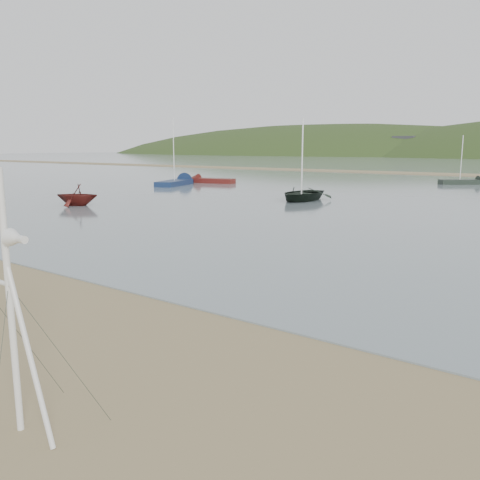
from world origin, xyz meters
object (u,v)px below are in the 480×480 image
Objects in this scene: mast_rig at (10,358)px; boat_dark at (302,168)px; sailboat_blue_near at (182,181)px; sailboat_dark_mid at (471,182)px; boat_red at (76,185)px; dinghy_red_far at (203,180)px.

mast_rig is 0.93× the size of boat_dark.
boat_dark reaches higher than mast_rig.
boat_dark is 0.62× the size of sailboat_blue_near.
boat_dark is 0.88× the size of sailboat_dark_mid.
boat_red is (-22.26, 17.10, 0.35)m from mast_rig.
sailboat_dark_mid is 30.08m from sailboat_blue_near.
mast_rig is 1.61× the size of boat_red.
dinghy_red_far is at bearing 127.65° from mast_rig.
sailboat_blue_near reaches higher than boat_dark.
dinghy_red_far is at bearing 81.17° from sailboat_blue_near.
boat_dark reaches higher than dinghy_red_far.
sailboat_dark_mid is (16.36, 36.29, -1.11)m from boat_red.
sailboat_blue_near is at bearing 173.37° from boat_red.
sailboat_dark_mid is 0.71× the size of sailboat_blue_near.
sailboat_dark_mid is at bearing 31.50° from dinghy_red_far.
sailboat_dark_mid is 0.91× the size of dinghy_red_far.
sailboat_dark_mid is (-5.90, 53.39, -0.76)m from mast_rig.
sailboat_dark_mid reaches higher than boat_dark.
mast_rig is 0.58× the size of sailboat_blue_near.
boat_dark is 1.72× the size of boat_red.
sailboat_dark_mid is at bearing 96.30° from mast_rig.
sailboat_dark_mid is at bearing 73.54° from boat_dark.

